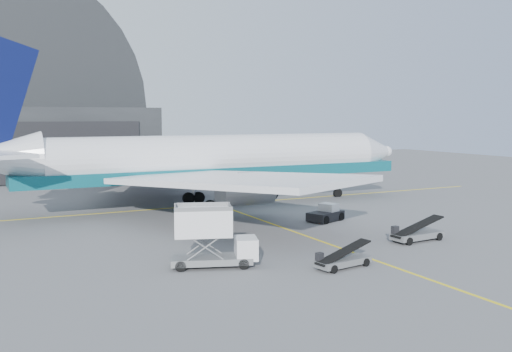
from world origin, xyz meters
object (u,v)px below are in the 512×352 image
airliner (204,161)px  belt_loader_a (342,260)px  pushback_tug (326,214)px  catering_truck (211,237)px  belt_loader_b (417,234)px

airliner → belt_loader_a: bearing=-92.4°
pushback_tug → airliner: bearing=98.0°
belt_loader_a → catering_truck: bearing=142.4°
airliner → belt_loader_a: 29.85m
catering_truck → airliner: bearing=88.5°
catering_truck → pushback_tug: catering_truck is taller
belt_loader_a → belt_loader_b: size_ratio=0.88×
catering_truck → pushback_tug: (17.18, 11.20, -1.43)m
airliner → catering_truck: size_ratio=8.61×
pushback_tug → belt_loader_a: belt_loader_a is taller
catering_truck → belt_loader_b: 18.83m
airliner → catering_truck: bearing=-110.5°
airliner → belt_loader_b: airliner is taller
airliner → belt_loader_a: airliner is taller
airliner → belt_loader_a: (-1.24, -29.41, -4.90)m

